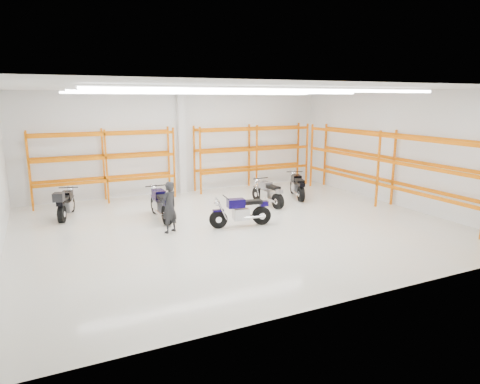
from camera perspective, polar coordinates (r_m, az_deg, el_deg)
name	(u,v)px	position (r m, az deg, el deg)	size (l,w,h in m)	color
ground	(237,226)	(14.45, -0.44, -4.50)	(14.00, 14.00, 0.00)	silver
room_shell	(236,127)	(13.89, -0.51, 8.61)	(14.02, 12.02, 4.51)	white
motorcycle_main	(243,212)	(14.27, 0.42, -2.67)	(2.13, 0.74, 1.05)	black
motorcycle_back_a	(65,204)	(16.38, -22.30, -1.51)	(0.94, 2.10, 1.10)	black
motorcycle_back_b	(161,205)	(15.28, -10.49, -1.73)	(0.76, 2.29, 1.12)	black
motorcycle_back_c	(268,194)	(17.06, 3.81, -0.23)	(0.70, 2.10, 1.03)	black
motorcycle_back_d	(297,187)	(18.48, 7.66, 0.71)	(0.99, 2.09, 1.06)	black
standing_man	(169,207)	(13.71, -9.42, -2.01)	(0.60, 0.40, 1.65)	black
structural_column	(182,143)	(19.37, -7.79, 6.48)	(0.32, 0.32, 4.50)	white
pallet_racking_back_left	(105,159)	(18.35, -17.60, 4.24)	(5.67, 0.87, 3.00)	#E86200
pallet_racking_back_right	(253,150)	(20.39, 1.72, 5.57)	(5.67, 0.87, 3.00)	#E86200
pallet_racking_side	(386,161)	(17.74, 18.94, 3.98)	(0.87, 9.07, 3.00)	#E86200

